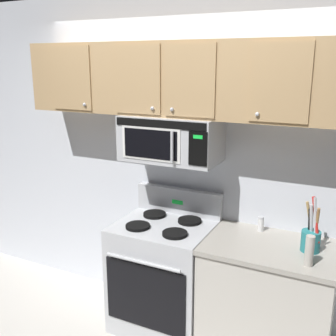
{
  "coord_description": "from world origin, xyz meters",
  "views": [
    {
      "loc": [
        1.34,
        -2.23,
        2.15
      ],
      "look_at": [
        0.0,
        0.49,
        1.35
      ],
      "focal_mm": 43.08,
      "sensor_mm": 36.0,
      "label": 1
    }
  ],
  "objects_px": {
    "stove_range": "(164,274)",
    "over_range_microwave": "(171,139)",
    "utensil_crock_teal": "(311,237)",
    "pepper_mill": "(309,251)",
    "salt_shaker": "(261,224)"
  },
  "relations": [
    {
      "from": "over_range_microwave",
      "to": "salt_shaker",
      "type": "distance_m",
      "value": 0.95
    },
    {
      "from": "utensil_crock_teal",
      "to": "pepper_mill",
      "type": "xyz_separation_m",
      "value": [
        0.02,
        -0.22,
        -0.0
      ]
    },
    {
      "from": "over_range_microwave",
      "to": "salt_shaker",
      "type": "bearing_deg",
      "value": 7.85
    },
    {
      "from": "utensil_crock_teal",
      "to": "salt_shaker",
      "type": "xyz_separation_m",
      "value": [
        -0.38,
        0.18,
        -0.05
      ]
    },
    {
      "from": "utensil_crock_teal",
      "to": "salt_shaker",
      "type": "distance_m",
      "value": 0.43
    },
    {
      "from": "stove_range",
      "to": "salt_shaker",
      "type": "bearing_deg",
      "value": 16.75
    },
    {
      "from": "stove_range",
      "to": "salt_shaker",
      "type": "xyz_separation_m",
      "value": [
        0.71,
        0.21,
        0.49
      ]
    },
    {
      "from": "stove_range",
      "to": "salt_shaker",
      "type": "distance_m",
      "value": 0.89
    },
    {
      "from": "stove_range",
      "to": "salt_shaker",
      "type": "height_order",
      "value": "stove_range"
    },
    {
      "from": "over_range_microwave",
      "to": "pepper_mill",
      "type": "bearing_deg",
      "value": -15.24
    },
    {
      "from": "pepper_mill",
      "to": "salt_shaker",
      "type": "bearing_deg",
      "value": 134.97
    },
    {
      "from": "stove_range",
      "to": "over_range_microwave",
      "type": "relative_size",
      "value": 1.47
    },
    {
      "from": "stove_range",
      "to": "utensil_crock_teal",
      "type": "distance_m",
      "value": 1.22
    },
    {
      "from": "utensil_crock_teal",
      "to": "over_range_microwave",
      "type": "bearing_deg",
      "value": 175.58
    },
    {
      "from": "salt_shaker",
      "to": "pepper_mill",
      "type": "xyz_separation_m",
      "value": [
        0.4,
        -0.4,
        0.04
      ]
    }
  ]
}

